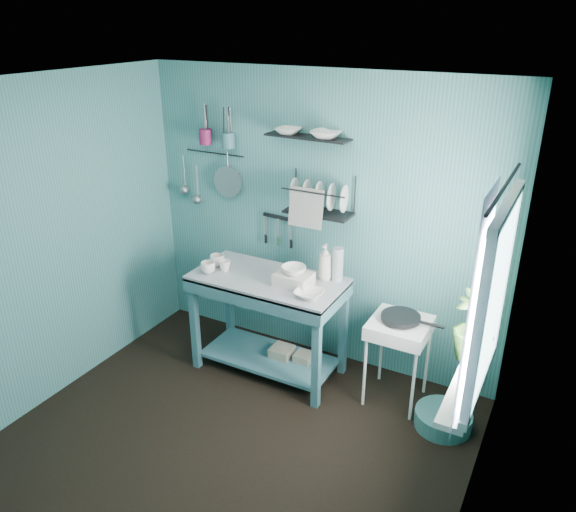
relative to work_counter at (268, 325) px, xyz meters
The scene contains 36 objects.
floor 1.13m from the work_counter, 77.39° to the right, with size 3.20×3.20×0.00m, color black.
ceiling 2.30m from the work_counter, 77.39° to the right, with size 3.20×3.20×0.00m, color silver.
wall_back 0.97m from the work_counter, 64.88° to the left, with size 3.20×3.20×0.00m, color teal.
wall_front 2.65m from the work_counter, 84.84° to the right, with size 3.20×3.20×0.00m, color teal.
wall_left 1.89m from the work_counter, 143.51° to the right, with size 3.00×3.00×0.00m, color teal.
wall_right 2.24m from the work_counter, 29.06° to the right, with size 3.00×3.00×0.00m, color teal.
work_counter is the anchor object (origin of this frame).
mug_left 0.71m from the work_counter, 161.57° to the right, with size 0.12×0.12×0.10m, color white.
mug_mid 0.62m from the work_counter, behind, with size 0.10×0.10×0.09m, color white.
mug_right 0.70m from the work_counter, behind, with size 0.12×0.12×0.10m, color white.
wash_tub 0.55m from the work_counter, ahead, with size 0.28×0.22×0.10m, color beige.
tub_bowl 0.63m from the work_counter, ahead, with size 0.20×0.20×0.06m, color white.
soap_bottle 0.75m from the work_counter, 25.46° to the left, with size 0.12×0.12×0.30m, color beige.
water_bottle 0.81m from the work_counter, 22.93° to the left, with size 0.09×0.09×0.28m, color #A0A9B3.
counter_bowl 0.67m from the work_counter, 18.43° to the right, with size 0.22×0.22×0.05m, color white.
hotplate_stand 1.11m from the work_counter, ahead, with size 0.45×0.45×0.71m, color white.
frying_pan 1.14m from the work_counter, ahead, with size 0.30×0.30×0.04m, color black.
knife_strip 0.93m from the work_counter, 108.09° to the left, with size 0.32×0.02×0.03m, color black.
dish_rack 1.18m from the work_counter, 51.88° to the left, with size 0.55×0.24×0.32m, color black.
upper_shelf 1.59m from the work_counter, 68.16° to the left, with size 0.70×0.18×0.01m, color black.
shelf_bowl_left 1.64m from the work_counter, 92.46° to the left, with size 0.20×0.20×0.05m, color white.
shelf_bowl_right 1.64m from the work_counter, 50.71° to the left, with size 0.24×0.24×0.06m, color white.
utensil_cup_magenta 1.72m from the work_counter, 154.47° to the left, with size 0.11×0.11×0.13m, color #931B51.
utensil_cup_teal 1.61m from the work_counter, 146.51° to the left, with size 0.11×0.11×0.13m, color #3A7079.
colander 1.32m from the work_counter, 146.39° to the left, with size 0.28×0.28×0.03m, color gray.
ladle_outer 1.64m from the work_counter, 158.76° to the left, with size 0.01×0.01×0.30m, color gray.
ladle_inner 1.49m from the work_counter, 156.07° to the left, with size 0.01×0.01×0.30m, color gray.
hook_rail 1.58m from the work_counter, 150.19° to the left, with size 0.01×0.01×0.60m, color black.
window_glass 2.13m from the work_counter, 17.33° to the right, with size 1.10×1.10×0.00m, color white.
windowsill 1.85m from the work_counter, 18.12° to the right, with size 0.16×0.95×0.04m, color white.
curtain 2.19m from the work_counter, 26.35° to the right, with size 1.35×1.35×0.00m, color white.
curtain_rod 2.45m from the work_counter, 17.74° to the right, with size 0.02×0.02×1.05m, color black.
potted_plant 1.82m from the work_counter, 10.46° to the right, with size 0.26×0.26×0.47m, color #3A6C2B.
storage_tin_large 0.35m from the work_counter, 26.57° to the left, with size 0.18×0.18×0.22m, color gray.
storage_tin_small 0.46m from the work_counter, 14.93° to the left, with size 0.15×0.15×0.20m, color gray.
floor_basin 1.58m from the work_counter, ahead, with size 0.42×0.42×0.13m, color teal.
Camera 1 is at (1.88, -2.55, 2.87)m, focal length 35.00 mm.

